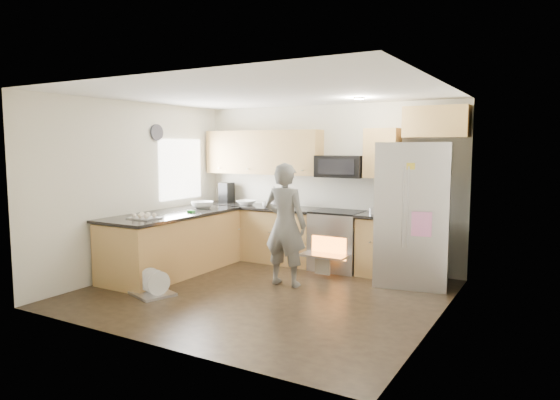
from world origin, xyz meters
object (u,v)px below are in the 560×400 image
Objects in this scene: stove_range at (338,227)px; refrigerator at (413,214)px; person at (285,225)px; dish_rack at (152,288)px.

refrigerator is (1.24, -0.24, 0.32)m from stove_range.
refrigerator is 1.16× the size of person.
dish_rack is at bearing 42.81° from person.
refrigerator is at bearing 38.37° from dish_rack.
stove_range reaches higher than person.
stove_range is at bearing 57.59° from dish_rack.
stove_range is 2.97m from dish_rack.
refrigerator is 1.79m from person.
refrigerator reaches higher than stove_range.
person is (-0.28, -1.19, 0.18)m from stove_range.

